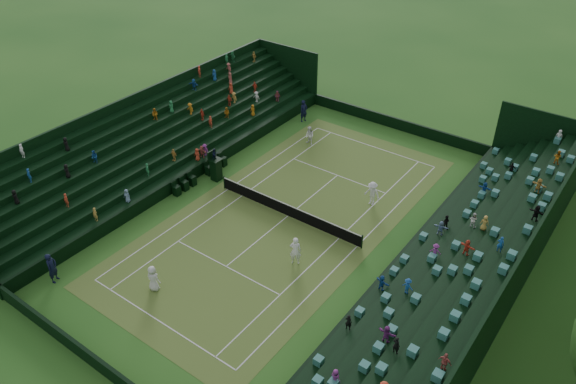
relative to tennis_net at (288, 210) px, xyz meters
name	(u,v)px	position (x,y,z in m)	size (l,w,h in m)	color
ground	(288,216)	(0.00, 0.00, -0.53)	(160.00, 160.00, 0.00)	#245B1C
court_surface	(288,216)	(0.00, 0.00, -0.52)	(12.97, 26.77, 0.01)	#43802A
perimeter_wall_north	(396,123)	(0.00, 15.88, -0.03)	(17.17, 0.20, 1.00)	black
perimeter_wall_south	(98,364)	(0.00, -15.88, -0.03)	(17.17, 0.20, 1.00)	black
perimeter_wall_east	(401,259)	(8.48, 0.00, -0.03)	(0.20, 31.77, 1.00)	black
perimeter_wall_west	(197,171)	(-8.48, 0.00, -0.03)	(0.20, 31.77, 1.00)	black
north_grandstand	(470,274)	(12.66, 0.00, 1.02)	(6.60, 32.00, 4.90)	black
south_grandstand	(157,143)	(-12.66, 0.00, 1.02)	(6.60, 32.00, 4.90)	black
tennis_net	(288,210)	(0.00, 0.00, 0.00)	(11.67, 0.10, 1.06)	black
umpire_chair	(216,167)	(-7.08, 0.55, 0.61)	(0.84, 0.84, 2.65)	black
courtside_chairs	(201,175)	(-8.01, -0.16, -0.12)	(0.50, 5.47, 1.08)	black
player_near_west	(153,278)	(-2.05, -10.31, 0.33)	(0.83, 0.54, 1.71)	silver
player_near_east	(295,251)	(3.21, -3.63, 0.46)	(0.72, 0.47, 1.98)	white
player_far_west	(310,136)	(-4.47, 9.15, 0.27)	(0.77, 0.60, 1.59)	white
player_far_east	(372,193)	(3.90, 4.63, 0.38)	(1.17, 0.68, 1.81)	white
line_judge_north	(304,111)	(-7.27, 12.30, 0.47)	(0.73, 0.48, 1.99)	black
line_judge_south	(52,268)	(-7.34, -13.26, 0.47)	(0.73, 0.48, 1.99)	black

